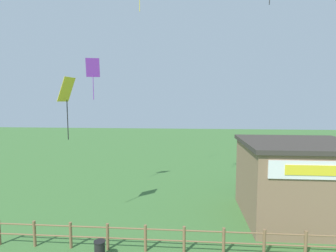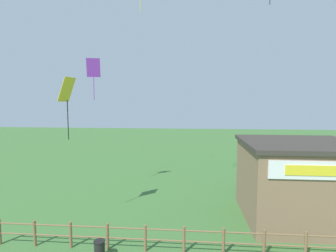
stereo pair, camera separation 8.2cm
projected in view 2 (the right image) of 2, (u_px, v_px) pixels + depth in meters
The scene contains 5 objects.
wooden_fence at pixel (164, 237), 12.07m from camera, with size 16.28×0.14×1.27m.
seaside_building at pixel (299, 181), 15.33m from camera, with size 6.46×5.93×4.64m.
trash_bin at pixel (99, 250), 11.56m from camera, with size 0.50×0.50×0.84m.
kite_purple_streamer at pixel (93, 71), 18.51m from camera, with size 0.98×0.48×2.90m.
kite_yellow_diamond at pixel (67, 94), 14.06m from camera, with size 0.66×1.06×3.36m.
Camera 2 is at (1.13, -5.60, 6.99)m, focal length 28.00 mm.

